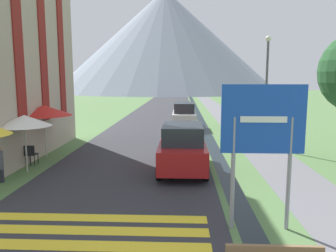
{
  "coord_description": "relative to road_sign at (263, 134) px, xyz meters",
  "views": [
    {
      "loc": [
        -0.43,
        -2.94,
        3.53
      ],
      "look_at": [
        -0.98,
        10.0,
        1.64
      ],
      "focal_mm": 35.0,
      "sensor_mm": 36.0,
      "label": 1
    }
  ],
  "objects": [
    {
      "name": "footpath",
      "position": [
        2.19,
        25.52,
        -2.28
      ],
      "size": [
        2.2,
        60.0,
        0.01
      ],
      "color": "slate",
      "rests_on": "ground_plane"
    },
    {
      "name": "ground_plane",
      "position": [
        -1.41,
        15.52,
        -2.28
      ],
      "size": [
        160.0,
        160.0,
        0.0
      ],
      "primitive_type": "plane",
      "color": "#517542"
    },
    {
      "name": "cafe_chair_far_left",
      "position": [
        -8.11,
        5.31,
        -1.77
      ],
      "size": [
        0.4,
        0.4,
        0.85
      ],
      "rotation": [
        0.0,
        0.0,
        0.18
      ],
      "color": "#232328",
      "rests_on": "ground_plane"
    },
    {
      "name": "road",
      "position": [
        -3.91,
        25.52,
        -2.28
      ],
      "size": [
        6.4,
        60.0,
        0.01
      ],
      "color": "#2D2D33",
      "rests_on": "ground_plane"
    },
    {
      "name": "cafe_umbrella_rear_red",
      "position": [
        -8.0,
        6.87,
        -0.17
      ],
      "size": [
        2.46,
        2.46,
        2.35
      ],
      "color": "#B7B2A8",
      "rests_on": "ground_plane"
    },
    {
      "name": "cafe_umbrella_middle_white",
      "position": [
        -7.71,
        4.43,
        -0.31
      ],
      "size": [
        1.98,
        1.98,
        2.18
      ],
      "color": "#B7B2A8",
      "rests_on": "ground_plane"
    },
    {
      "name": "crosswalk_marking",
      "position": [
        -3.91,
        -0.28,
        -2.28
      ],
      "size": [
        5.44,
        1.84,
        0.01
      ],
      "color": "yellow",
      "rests_on": "ground_plane"
    },
    {
      "name": "parked_car_far",
      "position": [
        -1.68,
        16.06,
        -1.37
      ],
      "size": [
        1.74,
        4.47,
        1.82
      ],
      "color": "silver",
      "rests_on": "ground_plane"
    },
    {
      "name": "parked_car_near",
      "position": [
        -1.81,
        4.86,
        -1.37
      ],
      "size": [
        1.83,
        4.05,
        1.82
      ],
      "color": "#A31919",
      "rests_on": "ground_plane"
    },
    {
      "name": "streetlamp",
      "position": [
        2.4,
        9.31,
        1.01
      ],
      "size": [
        0.28,
        0.28,
        5.61
      ],
      "color": "#515156",
      "rests_on": "ground_plane"
    },
    {
      "name": "road_sign",
      "position": [
        0.0,
        0.0,
        0.0
      ],
      "size": [
        1.9,
        0.11,
        3.4
      ],
      "color": "gray",
      "rests_on": "ground_plane"
    },
    {
      "name": "mountain_distant",
      "position": [
        -6.61,
        84.88,
        11.38
      ],
      "size": [
        60.51,
        60.51,
        27.32
      ],
      "color": "gray",
      "rests_on": "ground_plane"
    },
    {
      "name": "cafe_chair_far_right",
      "position": [
        -7.98,
        5.35,
        -1.77
      ],
      "size": [
        0.4,
        0.4,
        0.85
      ],
      "rotation": [
        0.0,
        0.0,
        0.32
      ],
      "color": "#232328",
      "rests_on": "ground_plane"
    },
    {
      "name": "drainage_channel",
      "position": [
        -0.21,
        25.52,
        -2.28
      ],
      "size": [
        0.6,
        60.0,
        0.0
      ],
      "color": "black",
      "rests_on": "ground_plane"
    }
  ]
}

